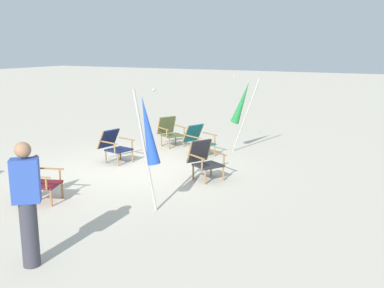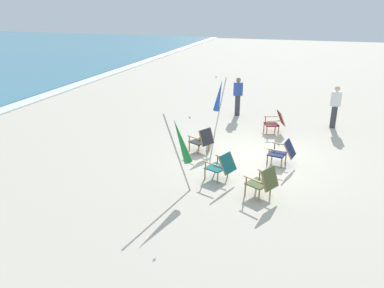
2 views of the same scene
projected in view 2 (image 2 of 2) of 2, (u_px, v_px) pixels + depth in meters
ground_plane at (257, 158)px, 11.71m from camera, size 80.00×80.00×0.00m
beach_chair_back_left at (202, 140)px, 12.02m from camera, size 0.83×0.87×0.82m
beach_chair_back_right at (221, 166)px, 10.13m from camera, size 0.81×0.91×0.79m
beach_chair_front_right at (283, 152)px, 11.08m from camera, size 0.71×0.85×0.78m
beach_chair_mid_center at (276, 121)px, 13.85m from camera, size 0.78×0.85×0.81m
beach_chair_front_left at (263, 181)px, 9.22m from camera, size 0.83×0.87×0.82m
umbrella_furled_blue at (219, 96)px, 13.58m from camera, size 0.29×0.49×2.10m
umbrella_furled_green at (181, 142)px, 9.33m from camera, size 0.29×0.82×2.01m
person_near_chairs at (335, 107)px, 14.26m from camera, size 0.27×0.38×1.63m
person_by_waterline at (238, 96)px, 15.83m from camera, size 0.37×0.39×1.63m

